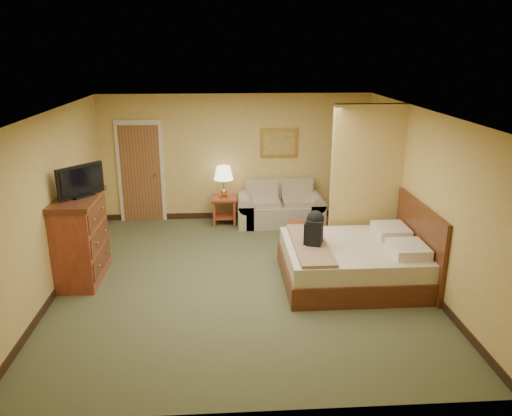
{
  "coord_description": "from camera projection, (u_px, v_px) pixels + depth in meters",
  "views": [
    {
      "loc": [
        -0.25,
        -7.1,
        3.45
      ],
      "look_at": [
        0.26,
        0.6,
        0.98
      ],
      "focal_mm": 35.0,
      "sensor_mm": 36.0,
      "label": 1
    }
  ],
  "objects": [
    {
      "name": "floor",
      "position": [
        242.0,
        279.0,
        7.82
      ],
      "size": [
        6.0,
        6.0,
        0.0
      ],
      "primitive_type": "plane",
      "color": "#4B4F33",
      "rests_on": "ground"
    },
    {
      "name": "ceiling",
      "position": [
        241.0,
        112.0,
        7.02
      ],
      "size": [
        6.0,
        6.0,
        0.0
      ],
      "primitive_type": "plane",
      "rotation": [
        3.14,
        0.0,
        0.0
      ],
      "color": "white",
      "rests_on": "back_wall"
    },
    {
      "name": "back_wall",
      "position": [
        236.0,
        158.0,
        10.27
      ],
      "size": [
        5.5,
        0.02,
        2.6
      ],
      "primitive_type": "cube",
      "color": "tan",
      "rests_on": "floor"
    },
    {
      "name": "left_wall",
      "position": [
        53.0,
        203.0,
        7.25
      ],
      "size": [
        0.02,
        6.0,
        2.6
      ],
      "primitive_type": "cube",
      "color": "tan",
      "rests_on": "floor"
    },
    {
      "name": "right_wall",
      "position": [
        422.0,
        196.0,
        7.59
      ],
      "size": [
        0.02,
        6.0,
        2.6
      ],
      "primitive_type": "cube",
      "color": "tan",
      "rests_on": "floor"
    },
    {
      "name": "partition",
      "position": [
        366.0,
        182.0,
        8.43
      ],
      "size": [
        1.2,
        0.15,
        2.6
      ],
      "primitive_type": "cube",
      "color": "tan",
      "rests_on": "floor"
    },
    {
      "name": "door",
      "position": [
        141.0,
        172.0,
        10.2
      ],
      "size": [
        0.94,
        0.16,
        2.1
      ],
      "color": "beige",
      "rests_on": "floor"
    },
    {
      "name": "baseboard",
      "position": [
        237.0,
        215.0,
        10.64
      ],
      "size": [
        5.5,
        0.02,
        0.12
      ],
      "primitive_type": "cube",
      "color": "black",
      "rests_on": "floor"
    },
    {
      "name": "loveseat",
      "position": [
        280.0,
        210.0,
        10.23
      ],
      "size": [
        1.75,
        0.81,
        0.88
      ],
      "color": "tan",
      "rests_on": "floor"
    },
    {
      "name": "side_table",
      "position": [
        224.0,
        206.0,
        10.21
      ],
      "size": [
        0.51,
        0.51,
        0.56
      ],
      "color": "maroon",
      "rests_on": "floor"
    },
    {
      "name": "table_lamp",
      "position": [
        223.0,
        174.0,
        10.0
      ],
      "size": [
        0.39,
        0.39,
        0.64
      ],
      "color": "#B58842",
      "rests_on": "side_table"
    },
    {
      "name": "coffee_table",
      "position": [
        305.0,
        232.0,
        8.99
      ],
      "size": [
        0.74,
        0.74,
        0.41
      ],
      "rotation": [
        0.0,
        0.0,
        -0.17
      ],
      "color": "maroon",
      "rests_on": "floor"
    },
    {
      "name": "wall_picture",
      "position": [
        279.0,
        143.0,
        10.21
      ],
      "size": [
        0.77,
        0.04,
        0.6
      ],
      "color": "#B78E3F",
      "rests_on": "back_wall"
    },
    {
      "name": "dresser",
      "position": [
        80.0,
        238.0,
        7.64
      ],
      "size": [
        0.66,
        1.26,
        1.34
      ],
      "color": "maroon",
      "rests_on": "floor"
    },
    {
      "name": "tv",
      "position": [
        81.0,
        182.0,
        7.38
      ],
      "size": [
        0.54,
        0.64,
        0.48
      ],
      "rotation": [
        0.0,
        0.0,
        -0.69
      ],
      "color": "black",
      "rests_on": "dresser"
    },
    {
      "name": "bed",
      "position": [
        360.0,
        261.0,
        7.67
      ],
      "size": [
        2.23,
        1.9,
        1.23
      ],
      "color": "#4D2112",
      "rests_on": "floor"
    },
    {
      "name": "backpack",
      "position": [
        315.0,
        228.0,
        7.44
      ],
      "size": [
        0.31,
        0.38,
        0.56
      ],
      "rotation": [
        0.0,
        0.0,
        -0.31
      ],
      "color": "black",
      "rests_on": "bed"
    }
  ]
}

